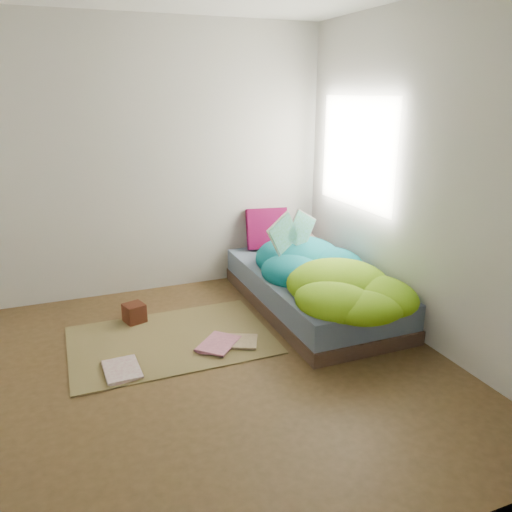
{
  "coord_description": "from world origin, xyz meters",
  "views": [
    {
      "loc": [
        -0.86,
        -3.1,
        1.94
      ],
      "look_at": [
        0.68,
        0.75,
        0.57
      ],
      "focal_mm": 35.0,
      "sensor_mm": 36.0,
      "label": 1
    }
  ],
  "objects_px": {
    "bed": "(311,291)",
    "wooden_box": "(134,313)",
    "floor_book_a": "(104,374)",
    "pillow_magenta": "(267,229)",
    "open_book": "(293,221)",
    "floor_book_b": "(204,341)"
  },
  "relations": [
    {
      "from": "pillow_magenta",
      "to": "open_book",
      "type": "height_order",
      "value": "open_book"
    },
    {
      "from": "wooden_box",
      "to": "floor_book_a",
      "type": "height_order",
      "value": "wooden_box"
    },
    {
      "from": "open_book",
      "to": "floor_book_a",
      "type": "xyz_separation_m",
      "value": [
        -1.78,
        -0.64,
        -0.8
      ]
    },
    {
      "from": "bed",
      "to": "floor_book_b",
      "type": "height_order",
      "value": "bed"
    },
    {
      "from": "floor_book_a",
      "to": "pillow_magenta",
      "type": "bearing_deg",
      "value": 35.11
    },
    {
      "from": "pillow_magenta",
      "to": "floor_book_a",
      "type": "xyz_separation_m",
      "value": [
        -1.85,
        -1.41,
        -0.53
      ]
    },
    {
      "from": "wooden_box",
      "to": "floor_book_a",
      "type": "xyz_separation_m",
      "value": [
        -0.34,
        -0.81,
        -0.07
      ]
    },
    {
      "from": "pillow_magenta",
      "to": "open_book",
      "type": "distance_m",
      "value": 0.82
    },
    {
      "from": "floor_book_b",
      "to": "wooden_box",
      "type": "bearing_deg",
      "value": 171.1
    },
    {
      "from": "bed",
      "to": "wooden_box",
      "type": "height_order",
      "value": "bed"
    },
    {
      "from": "wooden_box",
      "to": "bed",
      "type": "bearing_deg",
      "value": -9.91
    },
    {
      "from": "bed",
      "to": "wooden_box",
      "type": "relative_size",
      "value": 12.23
    },
    {
      "from": "bed",
      "to": "pillow_magenta",
      "type": "relative_size",
      "value": 4.68
    },
    {
      "from": "pillow_magenta",
      "to": "bed",
      "type": "bearing_deg",
      "value": -74.19
    },
    {
      "from": "floor_book_b",
      "to": "open_book",
      "type": "bearing_deg",
      "value": 68.49
    },
    {
      "from": "open_book",
      "to": "floor_book_b",
      "type": "bearing_deg",
      "value": -175.16
    },
    {
      "from": "bed",
      "to": "floor_book_b",
      "type": "bearing_deg",
      "value": -163.75
    },
    {
      "from": "bed",
      "to": "wooden_box",
      "type": "xyz_separation_m",
      "value": [
        -1.59,
        0.28,
        -0.07
      ]
    },
    {
      "from": "bed",
      "to": "floor_book_a",
      "type": "bearing_deg",
      "value": -164.64
    },
    {
      "from": "wooden_box",
      "to": "floor_book_a",
      "type": "distance_m",
      "value": 0.88
    },
    {
      "from": "open_book",
      "to": "floor_book_b",
      "type": "height_order",
      "value": "open_book"
    },
    {
      "from": "bed",
      "to": "pillow_magenta",
      "type": "bearing_deg",
      "value": 95.2
    }
  ]
}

